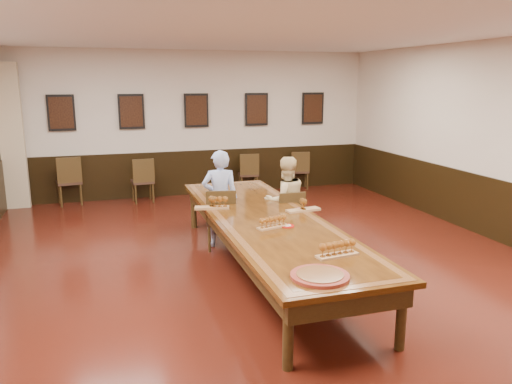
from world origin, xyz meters
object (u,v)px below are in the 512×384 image
object	(u,v)px
spare_chair_a	(69,180)
person_woman	(285,201)
carved_platter	(320,276)
spare_chair_d	(299,170)
conference_table	(267,228)
spare_chair_b	(142,180)
chair_woman	(287,218)
chair_man	(221,218)
spare_chair_c	(248,173)
person_man	(220,199)

from	to	relation	value
spare_chair_a	person_woman	xyz separation A→B (m)	(3.40, -3.79, 0.19)
carved_platter	spare_chair_d	bearing A→B (deg)	69.24
conference_table	carved_platter	xyz separation A→B (m)	(-0.19, -2.12, 0.16)
spare_chair_b	conference_table	distance (m)	4.74
person_woman	carved_platter	distance (m)	3.23
chair_woman	person_woman	size ratio (longest dim) A/B	0.64
chair_man	spare_chair_c	bearing A→B (deg)	-101.67
chair_woman	carved_platter	xyz separation A→B (m)	(-0.83, -3.02, 0.32)
spare_chair_a	person_man	bearing A→B (deg)	114.18
chair_man	person_man	bearing A→B (deg)	-90.00
chair_man	spare_chair_a	distance (m)	4.37
person_woman	carved_platter	xyz separation A→B (m)	(-0.83, -3.12, 0.07)
chair_man	carved_platter	bearing A→B (deg)	104.19
person_man	spare_chair_d	bearing A→B (deg)	-116.78
chair_man	conference_table	size ratio (longest dim) A/B	0.19
spare_chair_a	conference_table	xyz separation A→B (m)	(2.76, -4.79, 0.10)
chair_woman	spare_chair_c	size ratio (longest dim) A/B	0.97
spare_chair_b	carved_platter	world-z (taller)	spare_chair_b
person_man	conference_table	distance (m)	1.28
spare_chair_c	person_woman	bearing A→B (deg)	90.35
spare_chair_b	spare_chair_d	size ratio (longest dim) A/B	1.05
chair_woman	spare_chair_d	size ratio (longest dim) A/B	0.99
spare_chair_b	person_man	bearing A→B (deg)	100.39
spare_chair_a	person_woman	size ratio (longest dim) A/B	0.73
spare_chair_a	spare_chair_b	bearing A→B (deg)	161.51
chair_man	spare_chair_d	world-z (taller)	chair_man
chair_man	chair_woman	distance (m)	1.04
chair_woman	person_woman	xyz separation A→B (m)	(-0.00, 0.10, 0.25)
chair_man	carved_platter	xyz separation A→B (m)	(0.18, -3.24, 0.29)
chair_man	conference_table	xyz separation A→B (m)	(0.37, -1.12, 0.13)
chair_woman	carved_platter	distance (m)	3.15
spare_chair_a	person_man	size ratio (longest dim) A/B	0.67
chair_woman	conference_table	size ratio (longest dim) A/B	0.18
spare_chair_d	chair_man	bearing A→B (deg)	66.90
chair_man	spare_chair_b	xyz separation A→B (m)	(-0.90, 3.44, -0.00)
person_man	conference_table	bearing A→B (deg)	117.12
spare_chair_b	chair_man	bearing A→B (deg)	99.66
spare_chair_a	spare_chair_b	world-z (taller)	spare_chair_a
chair_man	carved_platter	world-z (taller)	chair_man
spare_chair_a	person_man	world-z (taller)	person_man
spare_chair_c	person_woman	distance (m)	3.79
spare_chair_c	person_man	world-z (taller)	person_man
person_man	conference_table	world-z (taller)	person_man
spare_chair_c	conference_table	xyz separation A→B (m)	(-1.14, -4.76, 0.15)
spare_chair_a	spare_chair_b	xyz separation A→B (m)	(1.49, -0.23, -0.04)
chair_woman	person_man	xyz separation A→B (m)	(-1.00, 0.32, 0.31)
spare_chair_d	carved_platter	size ratio (longest dim) A/B	1.45
spare_chair_c	person_man	size ratio (longest dim) A/B	0.61
chair_woman	spare_chair_b	size ratio (longest dim) A/B	0.94
spare_chair_d	person_man	distance (m)	4.59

